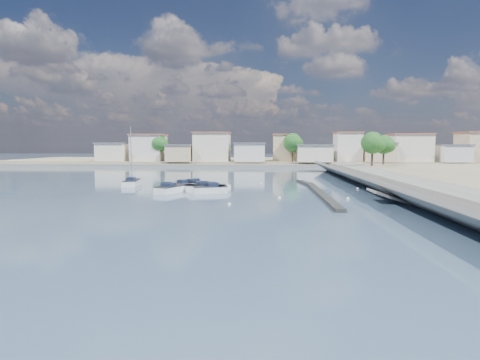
# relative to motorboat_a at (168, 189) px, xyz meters

# --- Properties ---
(ground) EXTENTS (400.00, 400.00, 0.00)m
(ground) POSITION_rel_motorboat_a_xyz_m (12.43, 27.46, -0.38)
(ground) COLOR #2F455E
(ground) RESTS_ON ground
(seawall_walkway) EXTENTS (5.00, 90.00, 1.80)m
(seawall_walkway) POSITION_rel_motorboat_a_xyz_m (30.93, 0.46, 0.52)
(seawall_walkway) COLOR slate
(seawall_walkway) RESTS_ON ground
(breakwater) EXTENTS (2.00, 31.02, 0.35)m
(breakwater) POSITION_rel_motorboat_a_xyz_m (19.34, 0.15, -0.21)
(breakwater) COLOR black
(breakwater) RESTS_ON ground
(far_shore_land) EXTENTS (160.00, 40.00, 1.40)m
(far_shore_land) POSITION_rel_motorboat_a_xyz_m (12.43, 79.46, 0.32)
(far_shore_land) COLOR gray
(far_shore_land) RESTS_ON ground
(far_shore_quay) EXTENTS (160.00, 2.50, 0.80)m
(far_shore_quay) POSITION_rel_motorboat_a_xyz_m (12.43, 58.46, 0.02)
(far_shore_quay) COLOR slate
(far_shore_quay) RESTS_ON ground
(far_town) EXTENTS (113.01, 12.80, 8.35)m
(far_town) POSITION_rel_motorboat_a_xyz_m (23.15, 64.38, 4.56)
(far_town) COLOR beige
(far_town) RESTS_ON far_shore_land
(shore_trees) EXTENTS (74.56, 38.32, 7.92)m
(shore_trees) POSITION_rel_motorboat_a_xyz_m (20.77, 55.58, 5.84)
(shore_trees) COLOR #38281E
(shore_trees) RESTS_ON ground
(motorboat_a) EXTENTS (2.20, 4.56, 1.48)m
(motorboat_a) POSITION_rel_motorboat_a_xyz_m (0.00, 0.00, 0.00)
(motorboat_a) COLOR white
(motorboat_a) RESTS_ON ground
(motorboat_b) EXTENTS (3.45, 4.11, 1.48)m
(motorboat_b) POSITION_rel_motorboat_a_xyz_m (1.63, 3.46, -0.00)
(motorboat_b) COLOR white
(motorboat_b) RESTS_ON ground
(motorboat_c) EXTENTS (6.45, 3.87, 1.48)m
(motorboat_c) POSITION_rel_motorboat_a_xyz_m (4.40, 0.24, 0.00)
(motorboat_c) COLOR white
(motorboat_c) RESTS_ON ground
(motorboat_d) EXTENTS (4.84, 3.19, 1.48)m
(motorboat_d) POSITION_rel_motorboat_a_xyz_m (5.46, -1.37, -0.00)
(motorboat_d) COLOR white
(motorboat_d) RESTS_ON ground
(motorboat_e) EXTENTS (3.66, 5.57, 1.48)m
(motorboat_e) POSITION_rel_motorboat_a_xyz_m (0.80, -0.86, -0.00)
(motorboat_e) COLOR white
(motorboat_e) RESTS_ON ground
(motorboat_f) EXTENTS (4.54, 4.00, 1.48)m
(motorboat_f) POSITION_rel_motorboat_a_xyz_m (1.91, 4.56, -0.00)
(motorboat_f) COLOR white
(motorboat_f) RESTS_ON ground
(motorboat_g) EXTENTS (1.91, 4.45, 1.48)m
(motorboat_g) POSITION_rel_motorboat_a_xyz_m (2.99, 4.55, 0.00)
(motorboat_g) COLOR white
(motorboat_g) RESTS_ON ground
(motorboat_h) EXTENTS (5.98, 3.02, 1.48)m
(motorboat_h) POSITION_rel_motorboat_a_xyz_m (5.21, 0.74, -0.00)
(motorboat_h) COLOR white
(motorboat_h) RESTS_ON ground
(sailboat) EXTENTS (2.76, 6.43, 9.00)m
(sailboat) POSITION_rel_motorboat_a_xyz_m (-7.28, 7.51, 0.04)
(sailboat) COLOR white
(sailboat) RESTS_ON ground
(mooring_buoys) EXTENTS (16.77, 29.38, 0.38)m
(mooring_buoys) POSITION_rel_motorboat_a_xyz_m (16.92, 1.44, -0.33)
(mooring_buoys) COLOR white
(mooring_buoys) RESTS_ON ground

